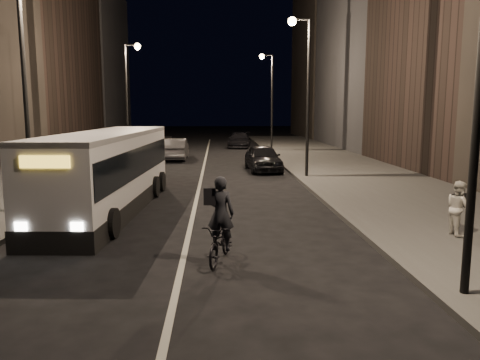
{
  "coord_description": "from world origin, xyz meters",
  "views": [
    {
      "loc": [
        0.85,
        -12.36,
        3.66
      ],
      "look_at": [
        1.56,
        1.87,
        1.5
      ],
      "focal_mm": 35.0,
      "sensor_mm": 36.0,
      "label": 1
    }
  ],
  "objects": [
    {
      "name": "car_mid",
      "position": [
        -2.16,
        21.8,
        0.78
      ],
      "size": [
        1.68,
        4.77,
        1.57
      ],
      "primitive_type": "imported",
      "rotation": [
        0.0,
        0.0,
        3.15
      ],
      "color": "#3A3A3C",
      "rests_on": "ground"
    },
    {
      "name": "pedestrian_woman",
      "position": [
        7.6,
        0.12,
        0.93
      ],
      "size": [
        0.59,
        0.75,
        1.54
      ],
      "primitive_type": "imported",
      "rotation": [
        0.0,
        0.0,
        1.56
      ],
      "color": "beige",
      "rests_on": "sidewalk_right"
    },
    {
      "name": "streetlight_left_near",
      "position": [
        -5.33,
        4.0,
        5.36
      ],
      "size": [
        1.2,
        0.44,
        8.12
      ],
      "color": "black",
      "rests_on": "sidewalk_left"
    },
    {
      "name": "car_far",
      "position": [
        3.04,
        32.71,
        0.72
      ],
      "size": [
        2.61,
        5.18,
        1.44
      ],
      "primitive_type": "imported",
      "rotation": [
        0.0,
        0.0,
        -0.12
      ],
      "color": "black",
      "rests_on": "ground"
    },
    {
      "name": "sidewalk_right",
      "position": [
        8.5,
        14.0,
        0.08
      ],
      "size": [
        7.0,
        70.0,
        0.16
      ],
      "primitive_type": "cube",
      "color": "#3E3E3B",
      "rests_on": "ground"
    },
    {
      "name": "ground",
      "position": [
        0.0,
        0.0,
        0.0
      ],
      "size": [
        180.0,
        180.0,
        0.0
      ],
      "primitive_type": "plane",
      "color": "black",
      "rests_on": "ground"
    },
    {
      "name": "building_row_right",
      "position": [
        16.0,
        27.5,
        10.5
      ],
      "size": [
        8.0,
        61.0,
        21.0
      ],
      "primitive_type": "cube",
      "color": "black",
      "rests_on": "ground"
    },
    {
      "name": "car_near",
      "position": [
        3.6,
        15.27,
        0.78
      ],
      "size": [
        2.16,
        4.72,
        1.57
      ],
      "primitive_type": "imported",
      "rotation": [
        0.0,
        0.0,
        0.07
      ],
      "color": "black",
      "rests_on": "ground"
    },
    {
      "name": "building_row_left",
      "position": [
        -16.0,
        28.5,
        11.0
      ],
      "size": [
        8.0,
        61.0,
        22.0
      ],
      "primitive_type": "cube",
      "color": "black",
      "rests_on": "ground"
    },
    {
      "name": "streetlight_right_near",
      "position": [
        5.33,
        -4.0,
        5.36
      ],
      "size": [
        1.2,
        0.44,
        8.12
      ],
      "color": "black",
      "rests_on": "sidewalk_right"
    },
    {
      "name": "streetlight_right_far",
      "position": [
        5.33,
        28.0,
        5.36
      ],
      "size": [
        1.2,
        0.44,
        8.12
      ],
      "color": "black",
      "rests_on": "sidewalk_right"
    },
    {
      "name": "cyclist_on_bicycle",
      "position": [
        0.93,
        -1.51,
        0.71
      ],
      "size": [
        1.09,
        1.95,
        2.13
      ],
      "rotation": [
        0.0,
        0.0,
        -0.25
      ],
      "color": "black",
      "rests_on": "ground"
    },
    {
      "name": "streetlight_left_far",
      "position": [
        -5.33,
        22.0,
        5.36
      ],
      "size": [
        1.2,
        0.44,
        8.12
      ],
      "color": "black",
      "rests_on": "sidewalk_left"
    },
    {
      "name": "city_bus",
      "position": [
        -3.04,
        4.56,
        1.56
      ],
      "size": [
        3.0,
        10.74,
        2.86
      ],
      "rotation": [
        0.0,
        0.0,
        -0.06
      ],
      "color": "silver",
      "rests_on": "ground"
    },
    {
      "name": "sidewalk_left",
      "position": [
        -8.5,
        14.0,
        0.08
      ],
      "size": [
        7.0,
        70.0,
        0.16
      ],
      "primitive_type": "cube",
      "color": "#3E3E3B",
      "rests_on": "ground"
    },
    {
      "name": "streetlight_right_mid",
      "position": [
        5.33,
        12.0,
        5.36
      ],
      "size": [
        1.2,
        0.44,
        8.12
      ],
      "color": "black",
      "rests_on": "sidewalk_right"
    }
  ]
}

